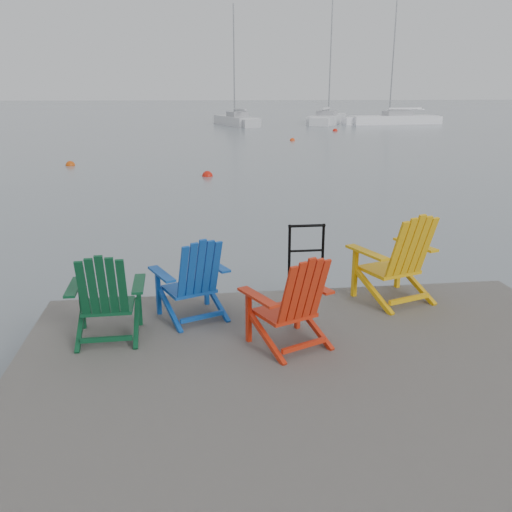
{
  "coord_description": "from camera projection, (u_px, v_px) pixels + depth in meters",
  "views": [
    {
      "loc": [
        -1.24,
        -4.1,
        3.01
      ],
      "look_at": [
        -0.34,
        2.95,
        0.85
      ],
      "focal_mm": 38.0,
      "sensor_mm": 36.0,
      "label": 1
    }
  ],
  "objects": [
    {
      "name": "ground",
      "position": [
        334.0,
        438.0,
        4.92
      ],
      "size": [
        400.0,
        400.0,
        0.0
      ],
      "primitive_type": "plane",
      "color": "slate",
      "rests_on": "ground"
    },
    {
      "name": "dock",
      "position": [
        336.0,
        404.0,
        4.82
      ],
      "size": [
        6.0,
        5.0,
        1.4
      ],
      "color": "#2A2825",
      "rests_on": "ground"
    },
    {
      "name": "handrail",
      "position": [
        306.0,
        251.0,
        6.97
      ],
      "size": [
        0.48,
        0.04,
        0.9
      ],
      "color": "black",
      "rests_on": "dock"
    },
    {
      "name": "chair_green",
      "position": [
        106.0,
        295.0,
        5.6
      ],
      "size": [
        0.79,
        0.73,
        0.98
      ],
      "rotation": [
        0.0,
        0.0,
        0.02
      ],
      "color": "#0B4023",
      "rests_on": "dock"
    },
    {
      "name": "chair_blue",
      "position": [
        193.0,
        278.0,
        6.12
      ],
      "size": [
        0.95,
        0.91,
        0.98
      ],
      "rotation": [
        0.0,
        0.0,
        0.39
      ],
      "color": "#0F44A0",
      "rests_on": "dock"
    },
    {
      "name": "chair_red",
      "position": [
        292.0,
        300.0,
        5.44
      ],
      "size": [
        0.97,
        0.93,
        1.0
      ],
      "rotation": [
        0.0,
        0.0,
        0.43
      ],
      "color": "red",
      "rests_on": "dock"
    },
    {
      "name": "chair_yellow",
      "position": [
        398.0,
        257.0,
        6.62
      ],
      "size": [
        1.08,
        1.03,
        1.13
      ],
      "rotation": [
        0.0,
        0.0,
        0.34
      ],
      "color": "#E5A60C",
      "rests_on": "dock"
    },
    {
      "name": "sailboat_near",
      "position": [
        236.0,
        121.0,
        50.56
      ],
      "size": [
        3.8,
        8.03,
        10.82
      ],
      "rotation": [
        0.0,
        0.0,
        0.24
      ],
      "color": "silver",
      "rests_on": "ground"
    },
    {
      "name": "sailboat_mid",
      "position": [
        327.0,
        119.0,
        54.04
      ],
      "size": [
        6.09,
        9.94,
        13.25
      ],
      "rotation": [
        0.0,
        0.0,
        -0.4
      ],
      "color": "silver",
      "rests_on": "ground"
    },
    {
      "name": "sailboat_far",
      "position": [
        393.0,
        120.0,
        52.2
      ],
      "size": [
        8.73,
        3.1,
        11.78
      ],
      "rotation": [
        0.0,
        0.0,
        1.67
      ],
      "color": "white",
      "rests_on": "ground"
    },
    {
      "name": "buoy_a",
      "position": [
        207.0,
        176.0,
        20.1
      ],
      "size": [
        0.4,
        0.4,
        0.4
      ],
      "primitive_type": "sphere",
      "color": "red",
      "rests_on": "ground"
    },
    {
      "name": "buoy_b",
      "position": [
        70.0,
        166.0,
        23.0
      ],
      "size": [
        0.39,
        0.39,
        0.39
      ],
      "primitive_type": "sphere",
      "color": "#C6480B",
      "rests_on": "ground"
    },
    {
      "name": "buoy_c",
      "position": [
        292.0,
        141.0,
        34.71
      ],
      "size": [
        0.33,
        0.33,
        0.33
      ],
      "primitive_type": "sphere",
      "color": "#F1410E",
      "rests_on": "ground"
    },
    {
      "name": "buoy_d",
      "position": [
        335.0,
        131.0,
        42.99
      ],
      "size": [
        0.4,
        0.4,
        0.4
      ],
      "primitive_type": "sphere",
      "color": "red",
      "rests_on": "ground"
    }
  ]
}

